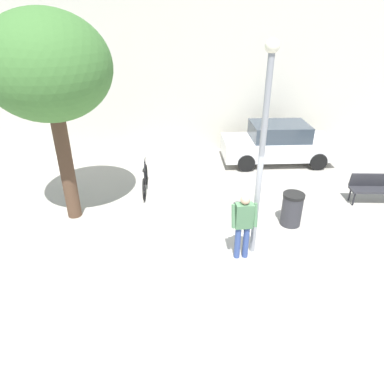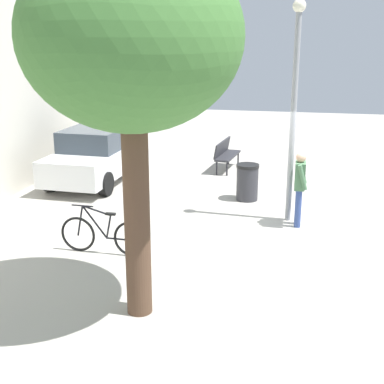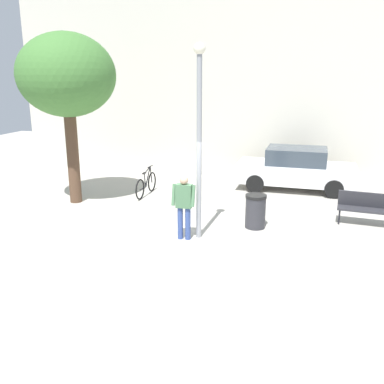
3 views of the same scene
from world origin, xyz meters
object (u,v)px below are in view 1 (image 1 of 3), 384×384
plaza_tree (48,69)px  parked_car_white (278,143)px  bicycle_black (145,181)px  trash_bin (292,209)px  lamppost (263,142)px  person_by_lamppost (243,223)px  park_bench (377,186)px

plaza_tree → parked_car_white: size_ratio=1.26×
bicycle_black → trash_bin: size_ratio=1.93×
lamppost → person_by_lamppost: size_ratio=2.87×
bicycle_black → parked_car_white: bearing=22.6°
lamppost → person_by_lamppost: bearing=-146.3°
lamppost → plaza_tree: bearing=156.1°
person_by_lamppost → bicycle_black: person_by_lamppost is taller
bicycle_black → plaza_tree: bearing=-146.2°
person_by_lamppost → park_bench: bearing=26.3°
lamppost → parked_car_white: (2.32, 5.52, -2.03)m
person_by_lamppost → plaza_tree: 5.82m
plaza_tree → parked_car_white: 8.47m
lamppost → parked_car_white: lamppost is taller
person_by_lamppost → parked_car_white: (2.66, 5.74, -0.19)m
person_by_lamppost → bicycle_black: bearing=123.1°
person_by_lamppost → bicycle_black: 4.39m
parked_car_white → trash_bin: size_ratio=4.55×
parked_car_white → bicycle_black: bearing=-157.4°
park_bench → bicycle_black: (-7.06, 1.33, -0.16)m
parked_car_white → park_bench: bearing=-59.4°
plaza_tree → parked_car_white: plaza_tree is taller
park_bench → person_by_lamppost: bearing=-153.7°
parked_car_white → plaza_tree: bearing=-154.0°
plaza_tree → park_bench: bearing=0.0°
lamppost → trash_bin: lamppost is taller
park_bench → trash_bin: bearing=-161.5°
person_by_lamppost → trash_bin: size_ratio=1.78×
lamppost → person_by_lamppost: lamppost is taller
parked_car_white → trash_bin: bearing=-102.5°
park_bench → parked_car_white: bearing=120.6°
lamppost → parked_car_white: bearing=67.2°
lamppost → plaza_tree: size_ratio=0.90×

